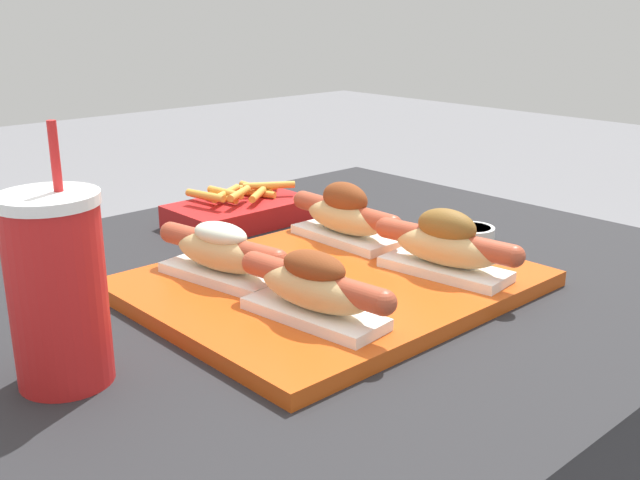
% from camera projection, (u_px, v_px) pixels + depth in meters
% --- Properties ---
extents(serving_tray, '(0.44, 0.36, 0.02)m').
position_uv_depth(serving_tray, '(331.00, 283.00, 0.89)').
color(serving_tray, '#CC4C14').
rests_on(serving_tray, patio_table).
extents(hot_dog_0, '(0.08, 0.20, 0.07)m').
position_uv_depth(hot_dog_0, '(314.00, 288.00, 0.75)').
color(hot_dog_0, white).
rests_on(hot_dog_0, serving_tray).
extents(hot_dog_1, '(0.08, 0.20, 0.08)m').
position_uv_depth(hot_dog_1, '(446.00, 245.00, 0.88)').
color(hot_dog_1, white).
rests_on(hot_dog_1, serving_tray).
extents(hot_dog_2, '(0.08, 0.20, 0.07)m').
position_uv_depth(hot_dog_2, '(221.00, 252.00, 0.87)').
color(hot_dog_2, white).
rests_on(hot_dog_2, serving_tray).
extents(hot_dog_3, '(0.06, 0.20, 0.08)m').
position_uv_depth(hot_dog_3, '(345.00, 215.00, 1.01)').
color(hot_dog_3, white).
rests_on(hot_dog_3, serving_tray).
extents(sauce_bowl, '(0.06, 0.06, 0.02)m').
position_uv_depth(sauce_bowl, '(472.00, 233.00, 1.08)').
color(sauce_bowl, silver).
rests_on(sauce_bowl, patio_table).
extents(drink_cup, '(0.09, 0.09, 0.23)m').
position_uv_depth(drink_cup, '(58.00, 290.00, 0.65)').
color(drink_cup, red).
rests_on(drink_cup, patio_table).
extents(fries_basket, '(0.21, 0.13, 0.06)m').
position_uv_depth(fries_basket, '(240.00, 211.00, 1.15)').
color(fries_basket, '#B21919').
rests_on(fries_basket, patio_table).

